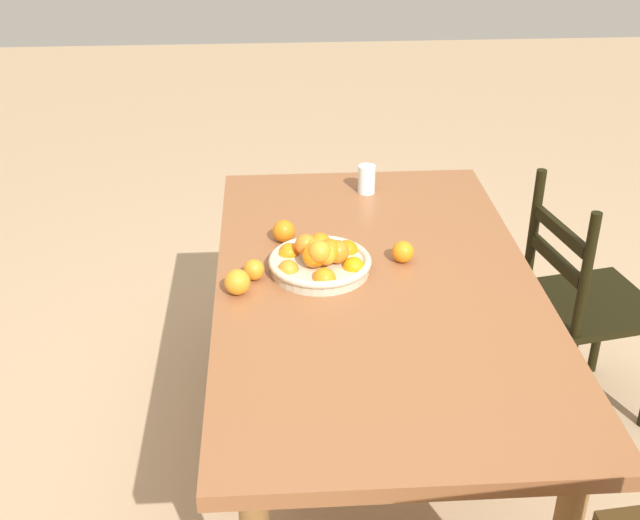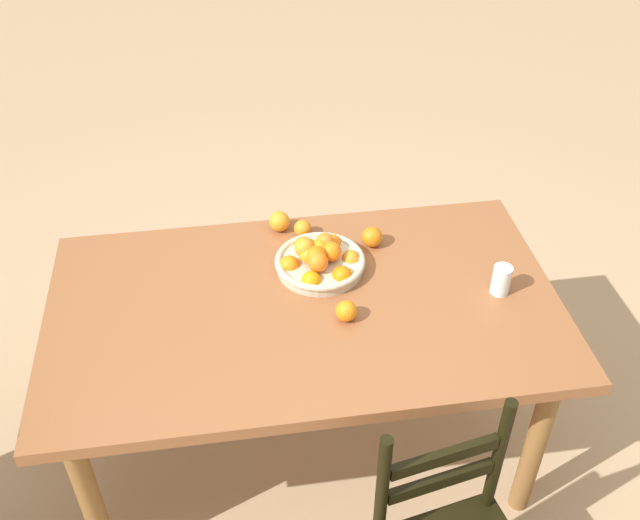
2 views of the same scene
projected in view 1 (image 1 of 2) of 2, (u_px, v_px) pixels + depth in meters
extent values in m
plane|color=tan|center=(370.00, 472.00, 2.85)|extent=(12.00, 12.00, 0.00)
cube|color=brown|center=(377.00, 289.00, 2.49)|extent=(1.71, 0.98, 0.04)
cylinder|color=brown|center=(259.00, 279.00, 3.30)|extent=(0.07, 0.07, 0.72)
cylinder|color=brown|center=(443.00, 273.00, 3.35)|extent=(0.07, 0.07, 0.72)
cube|color=black|center=(593.00, 304.00, 2.96)|extent=(0.48, 0.48, 0.03)
cylinder|color=black|center=(600.00, 325.00, 3.27)|extent=(0.04, 0.04, 0.44)
cylinder|color=black|center=(564.00, 393.00, 2.89)|extent=(0.04, 0.04, 0.44)
cylinder|color=black|center=(518.00, 337.00, 3.19)|extent=(0.04, 0.04, 0.44)
cylinder|color=black|center=(586.00, 276.00, 2.66)|extent=(0.04, 0.04, 0.46)
cylinder|color=black|center=(534.00, 229.00, 2.96)|extent=(0.04, 0.04, 0.46)
cube|color=black|center=(557.00, 260.00, 2.82)|extent=(0.32, 0.08, 0.04)
cube|color=black|center=(561.00, 231.00, 2.77)|extent=(0.32, 0.08, 0.04)
cylinder|color=beige|center=(320.00, 266.00, 2.53)|extent=(0.30, 0.30, 0.04)
torus|color=beige|center=(320.00, 261.00, 2.52)|extent=(0.32, 0.32, 0.02)
sphere|color=orange|center=(324.00, 279.00, 2.43)|extent=(0.07, 0.07, 0.07)
sphere|color=orange|center=(354.00, 268.00, 2.49)|extent=(0.07, 0.07, 0.07)
sphere|color=orange|center=(347.00, 251.00, 2.58)|extent=(0.07, 0.07, 0.07)
sphere|color=orange|center=(318.00, 245.00, 2.62)|extent=(0.06, 0.06, 0.06)
sphere|color=orange|center=(289.00, 254.00, 2.57)|extent=(0.07, 0.07, 0.07)
sphere|color=orange|center=(288.00, 270.00, 2.48)|extent=(0.07, 0.07, 0.07)
sphere|color=orange|center=(319.00, 252.00, 2.44)|extent=(0.07, 0.07, 0.07)
sphere|color=orange|center=(320.00, 244.00, 2.54)|extent=(0.07, 0.07, 0.07)
sphere|color=orange|center=(306.00, 244.00, 2.52)|extent=(0.07, 0.07, 0.07)
sphere|color=orange|center=(332.00, 251.00, 2.49)|extent=(0.06, 0.06, 0.06)
sphere|color=orange|center=(330.00, 251.00, 2.48)|extent=(0.08, 0.08, 0.08)
sphere|color=orange|center=(316.00, 250.00, 2.50)|extent=(0.07, 0.07, 0.07)
sphere|color=orange|center=(326.00, 255.00, 2.46)|extent=(0.06, 0.06, 0.06)
sphere|color=orange|center=(338.00, 252.00, 2.49)|extent=(0.07, 0.07, 0.07)
sphere|color=orange|center=(315.00, 255.00, 2.47)|extent=(0.08, 0.08, 0.08)
sphere|color=orange|center=(237.00, 282.00, 2.40)|extent=(0.08, 0.08, 0.08)
sphere|color=orange|center=(284.00, 231.00, 2.70)|extent=(0.08, 0.08, 0.08)
sphere|color=orange|center=(254.00, 270.00, 2.48)|extent=(0.07, 0.07, 0.07)
sphere|color=orange|center=(403.00, 252.00, 2.58)|extent=(0.07, 0.07, 0.07)
cylinder|color=silver|center=(367.00, 179.00, 3.04)|extent=(0.06, 0.06, 0.11)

